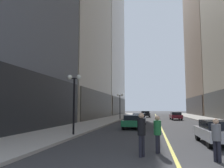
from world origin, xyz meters
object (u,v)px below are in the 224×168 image
object	(u,v)px
pedestrian_in_black_coat	(142,131)
street_lamp_left_far	(120,101)
car_white	(139,118)
car_green	(133,121)
pedestrian_in_grey_suit	(216,137)
street_lamp_left_near	(74,91)
pedestrian_in_green_parka	(157,131)
car_black	(146,114)
car_silver	(219,131)
car_maroon	(176,116)

from	to	relation	value
pedestrian_in_black_coat	street_lamp_left_far	bearing A→B (deg)	99.97
car_white	car_green	bearing A→B (deg)	-91.93
pedestrian_in_grey_suit	street_lamp_left_near	bearing A→B (deg)	142.33
pedestrian_in_green_parka	pedestrian_in_black_coat	world-z (taller)	pedestrian_in_black_coat
pedestrian_in_grey_suit	street_lamp_left_far	bearing A→B (deg)	105.14
car_black	pedestrian_in_green_parka	size ratio (longest dim) A/B	2.53
car_green	street_lamp_left_near	xyz separation A→B (m)	(-3.65, -6.82, 2.54)
car_white	street_lamp_left_near	world-z (taller)	street_lamp_left_near
pedestrian_in_black_coat	pedestrian_in_green_parka	bearing A→B (deg)	52.55
car_white	street_lamp_left_far	xyz separation A→B (m)	(-3.87, 9.81, 2.54)
car_black	pedestrian_in_black_coat	size ratio (longest dim) A/B	2.32
street_lamp_left_far	car_white	bearing A→B (deg)	-68.49
pedestrian_in_green_parka	street_lamp_left_far	size ratio (longest dim) A/B	0.38
car_silver	street_lamp_left_near	xyz separation A→B (m)	(-9.16, 1.85, 2.54)
car_black	pedestrian_in_green_parka	xyz separation A→B (m)	(1.66, -38.97, 0.25)
car_silver	car_maroon	bearing A→B (deg)	89.43
car_silver	pedestrian_in_black_coat	distance (m)	5.64
pedestrian_in_black_coat	street_lamp_left_far	world-z (taller)	street_lamp_left_far
car_white	car_maroon	distance (m)	11.80
car_maroon	street_lamp_left_far	bearing A→B (deg)	-176.29
car_white	car_silver	bearing A→B (deg)	-70.78
car_maroon	pedestrian_in_grey_suit	xyz separation A→B (m)	(-1.50, -29.86, 0.22)
car_white	pedestrian_in_black_coat	world-z (taller)	pedestrian_in_black_coat
car_maroon	pedestrian_in_green_parka	distance (m)	28.83
car_silver	car_green	distance (m)	10.27
car_white	street_lamp_left_far	size ratio (longest dim) A/B	1.08
pedestrian_in_grey_suit	car_green	bearing A→B (deg)	108.27
car_maroon	pedestrian_in_black_coat	xyz separation A→B (m)	(-4.33, -29.48, 0.35)
car_green	pedestrian_in_green_parka	xyz separation A→B (m)	(2.10, -11.66, 0.25)
car_silver	street_lamp_left_near	bearing A→B (deg)	168.58
pedestrian_in_green_parka	pedestrian_in_black_coat	size ratio (longest dim) A/B	0.92
car_white	pedestrian_in_black_coat	size ratio (longest dim) A/B	2.63
car_green	car_maroon	distance (m)	17.89
car_black	pedestrian_in_grey_suit	world-z (taller)	pedestrian_in_grey_suit
pedestrian_in_grey_suit	street_lamp_left_far	xyz separation A→B (m)	(-7.91, 29.25, 2.32)
street_lamp_left_far	car_black	bearing A→B (deg)	69.59
street_lamp_left_far	pedestrian_in_black_coat	bearing A→B (deg)	-80.03
pedestrian_in_black_coat	car_black	bearing A→B (deg)	91.42
car_black	pedestrian_in_grey_suit	size ratio (longest dim) A/B	2.60
car_black	pedestrian_in_grey_suit	xyz separation A→B (m)	(3.83, -40.23, 0.22)
car_green	car_white	distance (m)	6.52
street_lamp_left_near	pedestrian_in_green_parka	bearing A→B (deg)	-40.14
car_green	pedestrian_in_black_coat	bearing A→B (deg)	-83.50
car_silver	pedestrian_in_green_parka	bearing A→B (deg)	-138.65
car_white	street_lamp_left_far	bearing A→B (deg)	111.51
car_white	street_lamp_left_near	xyz separation A→B (m)	(-3.87, -13.33, 2.54)
car_silver	pedestrian_in_green_parka	xyz separation A→B (m)	(-3.41, -3.00, 0.25)
pedestrian_in_green_parka	car_green	bearing A→B (deg)	100.22
pedestrian_in_green_parka	street_lamp_left_near	size ratio (longest dim) A/B	0.38
street_lamp_left_near	car_maroon	bearing A→B (deg)	68.39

